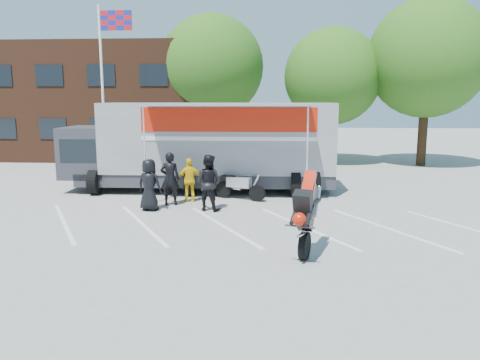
# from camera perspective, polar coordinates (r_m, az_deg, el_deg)

# --- Properties ---
(ground) EXTENTS (100.00, 100.00, 0.00)m
(ground) POSITION_cam_1_polar(r_m,az_deg,el_deg) (12.90, -3.51, -6.74)
(ground) COLOR #969691
(ground) RESTS_ON ground
(parking_bay_lines) EXTENTS (18.09, 13.33, 0.01)m
(parking_bay_lines) POSITION_cam_1_polar(r_m,az_deg,el_deg) (13.85, -2.97, -5.54)
(parking_bay_lines) COLOR white
(parking_bay_lines) RESTS_ON ground
(office_building) EXTENTS (18.00, 8.00, 7.00)m
(office_building) POSITION_cam_1_polar(r_m,az_deg,el_deg) (32.42, -17.31, 9.06)
(office_building) COLOR #4D2919
(office_building) RESTS_ON ground
(flagpole) EXTENTS (1.61, 0.12, 8.00)m
(flagpole) POSITION_cam_1_polar(r_m,az_deg,el_deg) (23.65, -15.92, 12.79)
(flagpole) COLOR white
(flagpole) RESTS_ON ground
(tree_left) EXTENTS (6.12, 6.12, 8.64)m
(tree_left) POSITION_cam_1_polar(r_m,az_deg,el_deg) (28.55, -3.47, 13.59)
(tree_left) COLOR #382314
(tree_left) RESTS_ON ground
(tree_mid) EXTENTS (5.44, 5.44, 7.68)m
(tree_mid) POSITION_cam_1_polar(r_m,az_deg,el_deg) (27.49, 11.24, 12.28)
(tree_mid) COLOR #382314
(tree_mid) RESTS_ON ground
(tree_right) EXTENTS (6.46, 6.46, 9.12)m
(tree_right) POSITION_cam_1_polar(r_m,az_deg,el_deg) (28.12, 21.89, 13.62)
(tree_right) COLOR #382314
(tree_right) RESTS_ON ground
(transporter_truck) EXTENTS (11.19, 5.52, 3.53)m
(transporter_truck) POSITION_cam_1_polar(r_m,az_deg,el_deg) (19.16, -4.08, -1.26)
(transporter_truck) COLOR gray
(transporter_truck) RESTS_ON ground
(parked_motorcycle) EXTENTS (2.15, 1.44, 1.07)m
(parked_motorcycle) POSITION_cam_1_polar(r_m,az_deg,el_deg) (17.37, 0.01, -2.39)
(parked_motorcycle) COLOR silver
(parked_motorcycle) RESTS_ON ground
(stunt_bike_rider) EXTENTS (1.39, 2.03, 2.18)m
(stunt_bike_rider) POSITION_cam_1_polar(r_m,az_deg,el_deg) (11.77, 8.66, -8.47)
(stunt_bike_rider) COLOR black
(stunt_bike_rider) RESTS_ON ground
(spectator_leather_a) EXTENTS (0.96, 0.76, 1.73)m
(spectator_leather_a) POSITION_cam_1_polar(r_m,az_deg,el_deg) (15.82, -11.00, -0.58)
(spectator_leather_a) COLOR black
(spectator_leather_a) RESTS_ON ground
(spectator_leather_b) EXTENTS (0.69, 0.47, 1.87)m
(spectator_leather_b) POSITION_cam_1_polar(r_m,az_deg,el_deg) (16.50, -8.53, 0.15)
(spectator_leather_b) COLOR black
(spectator_leather_b) RESTS_ON ground
(spectator_leather_c) EXTENTS (1.09, 0.97, 1.88)m
(spectator_leather_c) POSITION_cam_1_polar(r_m,az_deg,el_deg) (15.58, -3.90, -0.31)
(spectator_leather_c) COLOR black
(spectator_leather_c) RESTS_ON ground
(spectator_hivis) EXTENTS (1.00, 0.65, 1.59)m
(spectator_hivis) POSITION_cam_1_polar(r_m,az_deg,el_deg) (16.96, -6.14, -0.01)
(spectator_hivis) COLOR yellow
(spectator_hivis) RESTS_ON ground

